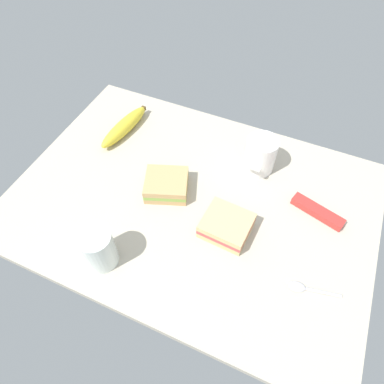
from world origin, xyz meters
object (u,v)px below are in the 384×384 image
sandwich_main (226,225)px  glass_of_milk (99,250)px  sandwich_side (167,183)px  snack_bar (318,211)px  banana (124,127)px  coffee_mug_black (260,154)px  spoon (306,288)px

sandwich_main → glass_of_milk: 29.13cm
sandwich_side → glass_of_milk: (-4.39, -23.82, 2.30)cm
sandwich_side → glass_of_milk: size_ratio=1.31×
sandwich_main → sandwich_side: size_ratio=0.87×
glass_of_milk → snack_bar: 52.24cm
glass_of_milk → banana: glass_of_milk is taller
sandwich_side → snack_bar: bearing=12.1°
coffee_mug_black → sandwich_main: bearing=-92.3°
sandwich_side → sandwich_main: bearing=-17.0°
spoon → snack_bar: (-1.89, 20.18, 0.62)cm
coffee_mug_black → banana: bearing=-176.4°
banana → spoon: bearing=-23.7°
banana → snack_bar: size_ratio=1.52×
snack_bar → coffee_mug_black: bearing=170.4°
snack_bar → spoon: bearing=-68.6°
sandwich_main → spoon: sandwich_main is taller
coffee_mug_black → sandwich_side: coffee_mug_black is taller
sandwich_side → banana: size_ratio=0.66×
glass_of_milk → snack_bar: size_ratio=0.76×
spoon → snack_bar: 20.28cm
coffee_mug_black → glass_of_milk: (-23.47, -40.33, -0.63)cm
coffee_mug_black → sandwich_main: size_ratio=0.90×
sandwich_main → glass_of_milk: glass_of_milk is taller
spoon → banana: bearing=156.3°
snack_bar → sandwich_main: bearing=-128.3°
coffee_mug_black → snack_bar: bearing=-25.7°
banana → snack_bar: bearing=-6.0°
sandwich_side → coffee_mug_black: bearing=40.9°
banana → snack_bar: 58.28cm
coffee_mug_black → banana: 40.28cm
banana → snack_bar: (57.95, -6.08, -1.05)cm
sandwich_main → spoon: 21.79cm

